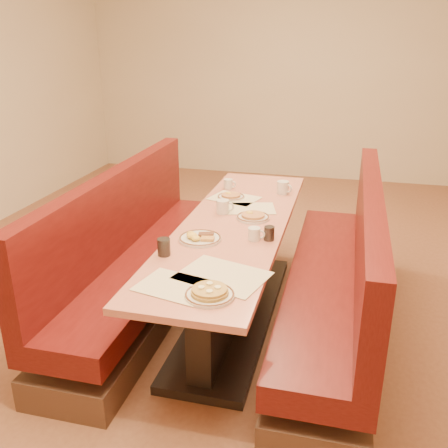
% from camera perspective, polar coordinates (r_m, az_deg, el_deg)
% --- Properties ---
extents(ground, '(8.00, 8.00, 0.00)m').
position_cam_1_polar(ground, '(3.75, 1.07, -10.66)').
color(ground, '#9E6647').
rests_on(ground, ground).
extents(room_envelope, '(6.04, 8.04, 2.82)m').
position_cam_1_polar(room_envelope, '(3.19, 1.32, 20.31)').
color(room_envelope, beige).
rests_on(room_envelope, ground).
extents(diner_table, '(0.70, 2.50, 0.75)m').
position_cam_1_polar(diner_table, '(3.57, 1.11, -5.55)').
color(diner_table, black).
rests_on(diner_table, ground).
extents(booth_left, '(0.55, 2.50, 1.05)m').
position_cam_1_polar(booth_left, '(3.79, -9.76, -4.42)').
color(booth_left, '#4C3326').
rests_on(booth_left, ground).
extents(booth_right, '(0.55, 2.50, 1.05)m').
position_cam_1_polar(booth_right, '(3.50, 12.94, -6.92)').
color(booth_right, '#4C3326').
rests_on(booth_right, ground).
extents(placemat_near_left, '(0.43, 0.36, 0.00)m').
position_cam_1_polar(placemat_near_left, '(2.60, -5.60, -7.06)').
color(placemat_near_left, beige).
rests_on(placemat_near_left, diner_table).
extents(placemat_near_right, '(0.54, 0.46, 0.00)m').
position_cam_1_polar(placemat_near_right, '(2.69, -0.16, -5.90)').
color(placemat_near_right, beige).
rests_on(placemat_near_right, diner_table).
extents(placemat_far_left, '(0.43, 0.36, 0.00)m').
position_cam_1_polar(placemat_far_left, '(3.92, 1.19, 2.97)').
color(placemat_far_left, beige).
rests_on(placemat_far_left, diner_table).
extents(placemat_far_right, '(0.41, 0.34, 0.00)m').
position_cam_1_polar(placemat_far_right, '(3.70, 3.08, 1.80)').
color(placemat_far_right, beige).
rests_on(placemat_far_right, diner_table).
extents(pancake_plate, '(0.25, 0.25, 0.06)m').
position_cam_1_polar(pancake_plate, '(2.49, -1.65, -7.91)').
color(pancake_plate, silver).
rests_on(pancake_plate, diner_table).
extents(eggs_plate, '(0.27, 0.27, 0.05)m').
position_cam_1_polar(eggs_plate, '(3.14, -2.81, -1.59)').
color(eggs_plate, silver).
rests_on(eggs_plate, diner_table).
extents(extra_plate_mid, '(0.23, 0.23, 0.05)m').
position_cam_1_polar(extra_plate_mid, '(3.50, 3.33, 0.84)').
color(extra_plate_mid, silver).
rests_on(extra_plate_mid, diner_table).
extents(extra_plate_far, '(0.21, 0.21, 0.04)m').
position_cam_1_polar(extra_plate_far, '(3.93, 0.80, 3.18)').
color(extra_plate_far, silver).
rests_on(extra_plate_far, diner_table).
extents(coffee_mug_a, '(0.11, 0.08, 0.08)m').
position_cam_1_polar(coffee_mug_a, '(3.13, 3.53, -1.12)').
color(coffee_mug_a, silver).
rests_on(coffee_mug_a, diner_table).
extents(coffee_mug_b, '(0.13, 0.09, 0.10)m').
position_cam_1_polar(coffee_mug_b, '(3.59, -0.09, 2.02)').
color(coffee_mug_b, silver).
rests_on(coffee_mug_b, diner_table).
extents(coffee_mug_c, '(0.13, 0.09, 0.10)m').
position_cam_1_polar(coffee_mug_c, '(4.06, 6.79, 4.18)').
color(coffee_mug_c, silver).
rests_on(coffee_mug_c, diner_table).
extents(coffee_mug_d, '(0.11, 0.07, 0.08)m').
position_cam_1_polar(coffee_mug_d, '(4.17, 0.53, 4.62)').
color(coffee_mug_d, silver).
rests_on(coffee_mug_d, diner_table).
extents(soda_tumbler_near, '(0.08, 0.08, 0.10)m').
position_cam_1_polar(soda_tumbler_near, '(2.94, -6.89, -2.63)').
color(soda_tumbler_near, black).
rests_on(soda_tumbler_near, diner_table).
extents(soda_tumbler_mid, '(0.07, 0.07, 0.09)m').
position_cam_1_polar(soda_tumbler_mid, '(3.14, 5.18, -1.07)').
color(soda_tumbler_mid, black).
rests_on(soda_tumbler_mid, diner_table).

